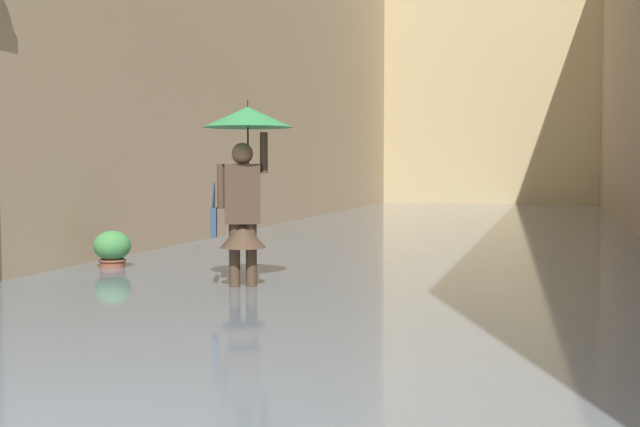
# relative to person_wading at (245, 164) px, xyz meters

# --- Properties ---
(ground_plane) EXTENTS (65.31, 65.31, 0.00)m
(ground_plane) POSITION_rel_person_wading_xyz_m (-0.98, -8.07, -1.50)
(ground_plane) COLOR slate
(flood_water) EXTENTS (8.39, 32.12, 0.18)m
(flood_water) POSITION_rel_person_wading_xyz_m (-0.98, -8.07, -1.41)
(flood_water) COLOR slate
(flood_water) RESTS_ON ground_plane
(building_facade_far) EXTENTS (11.19, 1.80, 11.54)m
(building_facade_far) POSITION_rel_person_wading_xyz_m (-0.98, -22.03, 4.27)
(building_facade_far) COLOR tan
(building_facade_far) RESTS_ON ground_plane
(person_wading) EXTENTS (0.97, 0.97, 2.18)m
(person_wading) POSITION_rel_person_wading_xyz_m (0.00, 0.00, 0.00)
(person_wading) COLOR #2D2319
(person_wading) RESTS_ON ground_plane
(potted_plant_far_right) EXTENTS (0.48, 0.48, 0.65)m
(potted_plant_far_right) POSITION_rel_person_wading_xyz_m (2.27, -1.08, -1.12)
(potted_plant_far_right) COLOR brown
(potted_plant_far_right) RESTS_ON ground_plane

